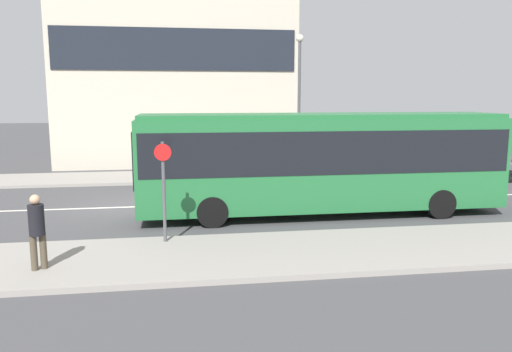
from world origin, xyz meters
The scene contains 9 objects.
ground_plane centered at (0.00, 0.00, 0.00)m, with size 120.00×120.00×0.00m, color #444447.
sidewalk_near centered at (0.00, -6.25, 0.07)m, with size 44.00×3.50×0.13m.
sidewalk_far centered at (0.00, 6.25, 0.07)m, with size 44.00×3.50×0.13m.
lane_centerline centered at (0.00, 0.00, 0.00)m, with size 41.80×0.16×0.01m.
city_bus centered at (6.66, -2.13, 1.94)m, with size 12.03×2.51×3.38m.
parked_car_0 centered at (15.69, 3.47, 0.67)m, with size 3.91×1.89×1.43m.
pedestrian_near_stop centered at (-1.13, -6.76, 1.09)m, with size 0.34×0.34×1.70m.
bus_stop_sign centered at (1.58, -5.00, 1.68)m, with size 0.44×0.12×2.66m.
street_lamp centered at (7.70, 5.41, 4.21)m, with size 0.36×0.36×6.66m.
Camera 1 is at (2.02, -18.02, 3.95)m, focal length 35.00 mm.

